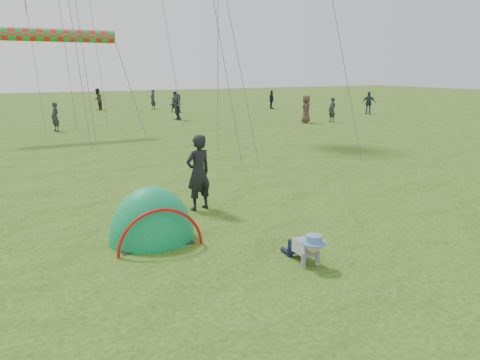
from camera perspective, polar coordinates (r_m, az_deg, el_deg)
name	(u,v)px	position (r m, az deg, el deg)	size (l,w,h in m)	color
ground	(294,289)	(7.61, 6.59, -13.07)	(140.00, 140.00, 0.00)	#1C4E0A
crawling_toddler	(306,247)	(8.45, 8.09, -8.07)	(0.56, 0.80, 0.61)	black
popup_tent	(152,240)	(9.71, -10.62, -7.21)	(1.73, 1.42, 2.24)	#008735
standing_adult	(198,173)	(11.37, -5.09, 0.90)	(0.68, 0.44, 1.86)	black
crowd_person_0	(153,99)	(41.19, -10.58, 9.63)	(0.61, 0.40, 1.67)	#2C2E34
crowd_person_2	(369,103)	(37.44, 15.43, 9.05)	(1.00, 0.41, 1.70)	#283A49
crowd_person_4	(306,109)	(30.39, 8.06, 8.55)	(0.86, 0.56, 1.76)	#443329
crowd_person_5	(177,107)	(32.26, -7.67, 8.85)	(1.65, 0.53, 1.78)	#303747
crowd_person_6	(55,117)	(27.90, -21.60, 7.15)	(0.58, 0.38, 1.59)	#2D2B37
crowd_person_7	(98,99)	(41.53, -16.96, 9.40)	(0.87, 0.68, 1.80)	#342A25
crowd_person_8	(272,100)	(41.08, 3.87, 9.75)	(0.93, 0.39, 1.58)	black
crowd_person_12	(332,110)	(31.25, 11.17, 8.39)	(0.58, 0.38, 1.58)	#2D2C32
crowd_person_13	(176,102)	(38.00, -7.85, 9.41)	(0.80, 0.62, 1.64)	#352420
rainbow_tube_kite	(49,35)	(25.74, -22.22, 16.05)	(0.64, 0.64, 6.27)	red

